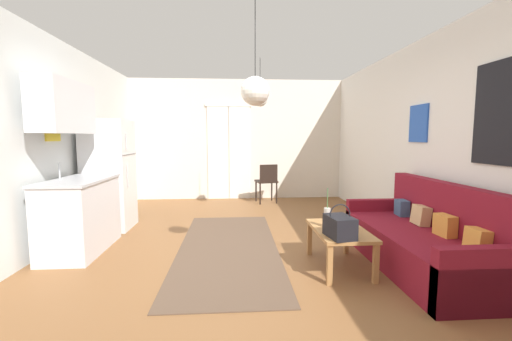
% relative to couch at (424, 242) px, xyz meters
% --- Properties ---
extents(ground_plane, '(5.33, 8.30, 0.10)m').
position_rel_couch_xyz_m(ground_plane, '(-1.95, 0.26, -0.33)').
color(ground_plane, brown).
extents(wall_back, '(4.93, 0.13, 2.68)m').
position_rel_couch_xyz_m(wall_back, '(-1.95, 4.15, 1.05)').
color(wall_back, silver).
rests_on(wall_back, ground_plane).
extents(wall_right, '(0.12, 7.90, 2.68)m').
position_rel_couch_xyz_m(wall_right, '(0.47, 0.25, 1.06)').
color(wall_right, white).
rests_on(wall_right, ground_plane).
extents(wall_left, '(0.12, 7.90, 2.68)m').
position_rel_couch_xyz_m(wall_left, '(-4.36, 0.26, 1.06)').
color(wall_left, silver).
rests_on(wall_left, ground_plane).
extents(area_rug, '(1.23, 3.08, 0.01)m').
position_rel_couch_xyz_m(area_rug, '(-2.11, 0.75, -0.28)').
color(area_rug, brown).
rests_on(area_rug, ground_plane).
extents(couch, '(0.82, 2.03, 0.92)m').
position_rel_couch_xyz_m(couch, '(0.00, 0.00, 0.00)').
color(couch, maroon).
rests_on(couch, ground_plane).
extents(coffee_table, '(0.53, 0.90, 0.43)m').
position_rel_couch_xyz_m(coffee_table, '(-0.91, 0.06, 0.09)').
color(coffee_table, '#A87542').
rests_on(coffee_table, ground_plane).
extents(bamboo_vase, '(0.07, 0.07, 0.43)m').
position_rel_couch_xyz_m(bamboo_vase, '(-1.03, 0.13, 0.25)').
color(bamboo_vase, beige).
rests_on(bamboo_vase, coffee_table).
extents(handbag, '(0.27, 0.35, 0.33)m').
position_rel_couch_xyz_m(handbag, '(-1.01, -0.23, 0.25)').
color(handbag, black).
rests_on(handbag, coffee_table).
extents(refrigerator, '(0.65, 0.66, 1.66)m').
position_rel_couch_xyz_m(refrigerator, '(-3.93, 1.79, 0.55)').
color(refrigerator, white).
rests_on(refrigerator, ground_plane).
extents(kitchen_counter, '(0.59, 1.15, 2.06)m').
position_rel_couch_xyz_m(kitchen_counter, '(-3.95, 0.77, 0.51)').
color(kitchen_counter, silver).
rests_on(kitchen_counter, ground_plane).
extents(accent_chair, '(0.49, 0.47, 0.83)m').
position_rel_couch_xyz_m(accent_chair, '(-1.33, 3.53, 0.21)').
color(accent_chair, black).
rests_on(accent_chair, ground_plane).
extents(pendant_lamp_near, '(0.28, 0.28, 0.98)m').
position_rel_couch_xyz_m(pendant_lamp_near, '(-1.83, -0.10, 1.56)').
color(pendant_lamp_near, black).
extents(pendant_lamp_far, '(0.24, 0.24, 0.78)m').
position_rel_couch_xyz_m(pendant_lamp_far, '(-1.60, 2.13, 1.74)').
color(pendant_lamp_far, black).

